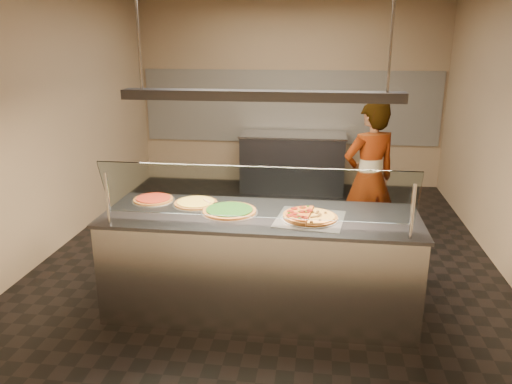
# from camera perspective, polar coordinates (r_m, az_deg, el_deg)

# --- Properties ---
(ground) EXTENTS (5.00, 6.00, 0.02)m
(ground) POSITION_cam_1_polar(r_m,az_deg,el_deg) (5.90, 1.60, -6.90)
(ground) COLOR black
(ground) RESTS_ON ground
(wall_back) EXTENTS (5.00, 0.02, 3.00)m
(wall_back) POSITION_cam_1_polar(r_m,az_deg,el_deg) (8.43, 3.88, 11.05)
(wall_back) COLOR tan
(wall_back) RESTS_ON ground
(wall_front) EXTENTS (5.00, 0.02, 3.00)m
(wall_front) POSITION_cam_1_polar(r_m,az_deg,el_deg) (2.57, -5.22, -3.29)
(wall_front) COLOR tan
(wall_front) RESTS_ON ground
(wall_left) EXTENTS (0.02, 6.00, 3.00)m
(wall_left) POSITION_cam_1_polar(r_m,az_deg,el_deg) (6.23, -22.11, 7.67)
(wall_left) COLOR tan
(wall_left) RESTS_ON ground
(tile_band) EXTENTS (4.90, 0.02, 1.20)m
(tile_band) POSITION_cam_1_polar(r_m,az_deg,el_deg) (8.43, 3.84, 9.67)
(tile_band) COLOR silver
(tile_band) RESTS_ON wall_back
(serving_counter) EXTENTS (2.75, 0.94, 0.93)m
(serving_counter) POSITION_cam_1_polar(r_m,az_deg,el_deg) (4.52, 0.48, -8.07)
(serving_counter) COLOR #B7B7BC
(serving_counter) RESTS_ON ground
(sneeze_guard) EXTENTS (2.51, 0.18, 0.54)m
(sneeze_guard) POSITION_cam_1_polar(r_m,az_deg,el_deg) (3.93, -0.11, -0.14)
(sneeze_guard) COLOR #B7B7BC
(sneeze_guard) RESTS_ON serving_counter
(perforated_tray) EXTENTS (0.62, 0.62, 0.01)m
(perforated_tray) POSITION_cam_1_polar(r_m,az_deg,el_deg) (4.25, 6.17, -3.02)
(perforated_tray) COLOR silver
(perforated_tray) RESTS_ON serving_counter
(half_pizza_pepperoni) EXTENTS (0.29, 0.48, 0.05)m
(half_pizza_pepperoni) POSITION_cam_1_polar(r_m,az_deg,el_deg) (4.24, 4.69, -2.61)
(half_pizza_pepperoni) COLOR brown
(half_pizza_pepperoni) RESTS_ON perforated_tray
(half_pizza_sausage) EXTENTS (0.29, 0.48, 0.04)m
(half_pizza_sausage) POSITION_cam_1_polar(r_m,az_deg,el_deg) (4.24, 7.64, -2.82)
(half_pizza_sausage) COLOR brown
(half_pizza_sausage) RESTS_ON perforated_tray
(pizza_spinach) EXTENTS (0.50, 0.50, 0.03)m
(pizza_spinach) POSITION_cam_1_polar(r_m,az_deg,el_deg) (4.39, -3.04, -2.13)
(pizza_spinach) COLOR silver
(pizza_spinach) RESTS_ON serving_counter
(pizza_cheese) EXTENTS (0.42, 0.42, 0.03)m
(pizza_cheese) POSITION_cam_1_polar(r_m,az_deg,el_deg) (4.63, -6.88, -1.22)
(pizza_cheese) COLOR silver
(pizza_cheese) RESTS_ON serving_counter
(pizza_tomato) EXTENTS (0.40, 0.40, 0.03)m
(pizza_tomato) POSITION_cam_1_polar(r_m,az_deg,el_deg) (4.80, -11.64, -0.78)
(pizza_tomato) COLOR silver
(pizza_tomato) RESTS_ON serving_counter
(pizza_spatula) EXTENTS (0.28, 0.18, 0.02)m
(pizza_spatula) POSITION_cam_1_polar(r_m,az_deg,el_deg) (4.58, -4.94, -1.16)
(pizza_spatula) COLOR #B7B7BC
(pizza_spatula) RESTS_ON pizza_spinach
(prep_table) EXTENTS (1.69, 0.74, 0.93)m
(prep_table) POSITION_cam_1_polar(r_m,az_deg,el_deg) (8.15, 4.22, 3.44)
(prep_table) COLOR #414147
(prep_table) RESTS_ON ground
(worker) EXTENTS (0.77, 0.67, 1.76)m
(worker) POSITION_cam_1_polar(r_m,az_deg,el_deg) (5.75, 12.79, 1.50)
(worker) COLOR #423E48
(worker) RESTS_ON ground
(heat_lamp_housing) EXTENTS (2.30, 0.18, 0.08)m
(heat_lamp_housing) POSITION_cam_1_polar(r_m,az_deg,el_deg) (4.11, 0.54, 10.96)
(heat_lamp_housing) COLOR #414147
(heat_lamp_housing) RESTS_ON ceiling
(lamp_rod_left) EXTENTS (0.02, 0.02, 1.01)m
(lamp_rod_left) POSITION_cam_1_polar(r_m,az_deg,el_deg) (4.33, -13.39, 18.06)
(lamp_rod_left) COLOR #B7B7BC
(lamp_rod_left) RESTS_ON ceiling
(lamp_rod_right) EXTENTS (0.02, 0.02, 1.01)m
(lamp_rod_right) POSITION_cam_1_polar(r_m,az_deg,el_deg) (4.09, 15.34, 18.00)
(lamp_rod_right) COLOR #B7B7BC
(lamp_rod_right) RESTS_ON ceiling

